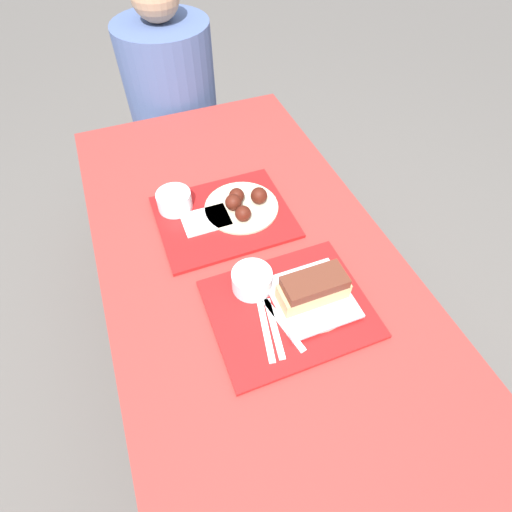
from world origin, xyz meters
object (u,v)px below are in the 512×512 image
(brisket_sandwich_plate, at_px, (313,292))
(person_seated_across, at_px, (170,84))
(bowl_coleslaw_near, at_px, (252,280))
(tray_far, at_px, (224,217))
(wings_plate_far, at_px, (243,204))
(tray_near, at_px, (289,308))
(bowl_coleslaw_far, at_px, (174,200))

(brisket_sandwich_plate, distance_m, person_seated_across, 1.23)
(bowl_coleslaw_near, bearing_deg, tray_far, 87.38)
(tray_far, height_order, wings_plate_far, wings_plate_far)
(tray_far, height_order, person_seated_across, person_seated_across)
(tray_far, bearing_deg, tray_near, -81.97)
(tray_near, bearing_deg, tray_far, 98.03)
(wings_plate_far, bearing_deg, bowl_coleslaw_near, -105.09)
(tray_far, xyz_separation_m, bowl_coleslaw_near, (-0.01, -0.28, 0.04))
(bowl_coleslaw_near, bearing_deg, person_seated_across, 87.64)
(tray_near, relative_size, tray_far, 1.00)
(bowl_coleslaw_far, bearing_deg, brisket_sandwich_plate, -62.12)
(person_seated_across, bearing_deg, bowl_coleslaw_far, -102.04)
(brisket_sandwich_plate, bearing_deg, bowl_coleslaw_far, 117.88)
(bowl_coleslaw_near, relative_size, wings_plate_far, 0.46)
(tray_far, relative_size, bowl_coleslaw_near, 3.77)
(tray_far, distance_m, person_seated_across, 0.85)
(bowl_coleslaw_far, bearing_deg, tray_near, -68.51)
(tray_far, bearing_deg, bowl_coleslaw_far, 145.61)
(bowl_coleslaw_far, relative_size, person_seated_across, 0.15)
(tray_far, height_order, bowl_coleslaw_near, bowl_coleslaw_near)
(tray_far, height_order, bowl_coleslaw_far, bowl_coleslaw_far)
(tray_near, height_order, wings_plate_far, wings_plate_far)
(brisket_sandwich_plate, bearing_deg, wings_plate_far, 97.62)
(tray_far, bearing_deg, bowl_coleslaw_near, -92.62)
(bowl_coleslaw_far, xyz_separation_m, person_seated_across, (0.16, 0.76, -0.03))
(wings_plate_far, bearing_deg, person_seated_across, 92.07)
(person_seated_across, bearing_deg, brisket_sandwich_plate, -86.20)
(wings_plate_far, bearing_deg, brisket_sandwich_plate, -82.38)
(tray_far, relative_size, bowl_coleslaw_far, 3.77)
(tray_near, xyz_separation_m, bowl_coleslaw_near, (-0.07, 0.09, 0.04))
(wings_plate_far, xyz_separation_m, person_seated_across, (-0.03, 0.84, -0.02))
(tray_near, height_order, brisket_sandwich_plate, brisket_sandwich_plate)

